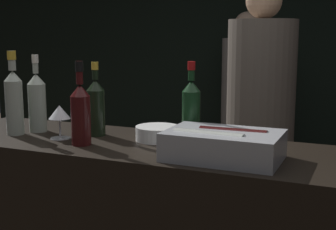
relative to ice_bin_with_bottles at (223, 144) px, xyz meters
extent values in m
cube|color=black|center=(-0.27, 2.62, 0.25)|extent=(6.40, 0.06, 2.80)
cube|color=#9EA0A5|center=(0.00, 0.00, 0.00)|extent=(0.40, 0.26, 0.10)
cylinder|color=#B2B7AD|center=(-0.04, -0.04, 0.02)|extent=(0.26, 0.08, 0.06)
cylinder|color=#380F0F|center=(0.02, 0.04, 0.02)|extent=(0.25, 0.07, 0.06)
cylinder|color=white|center=(-0.34, 0.19, -0.02)|extent=(0.19, 0.19, 0.06)
cylinder|color=gray|center=(-0.34, 0.19, 0.00)|extent=(0.15, 0.15, 0.01)
cylinder|color=silver|center=(-0.73, 0.05, -0.05)|extent=(0.08, 0.08, 0.00)
cylinder|color=silver|center=(-0.73, 0.05, -0.01)|extent=(0.01, 0.01, 0.08)
cone|color=silver|center=(-0.73, 0.05, 0.06)|extent=(0.09, 0.09, 0.06)
cylinder|color=silver|center=(-0.01, 0.30, -0.03)|extent=(0.08, 0.08, 0.05)
sphere|color=#F4C66B|center=(-0.01, 0.30, -0.03)|extent=(0.04, 0.04, 0.04)
cylinder|color=#9EA899|center=(-0.91, 0.13, 0.05)|extent=(0.08, 0.08, 0.22)
cone|color=#9EA899|center=(-0.91, 0.13, 0.19)|extent=(0.08, 0.08, 0.05)
cylinder|color=#9EA899|center=(-0.91, 0.13, 0.25)|extent=(0.03, 0.03, 0.08)
cylinder|color=white|center=(-0.91, 0.13, 0.28)|extent=(0.03, 0.03, 0.04)
cylinder|color=#9EA899|center=(-0.96, 0.04, 0.06)|extent=(0.08, 0.08, 0.24)
cone|color=#9EA899|center=(-0.96, 0.04, 0.21)|extent=(0.08, 0.08, 0.05)
cylinder|color=#9EA899|center=(-0.96, 0.04, 0.27)|extent=(0.03, 0.03, 0.08)
cylinder|color=gold|center=(-0.96, 0.04, 0.29)|extent=(0.04, 0.04, 0.04)
cylinder|color=#143319|center=(-0.19, 0.18, 0.05)|extent=(0.07, 0.07, 0.21)
cone|color=#143319|center=(-0.19, 0.18, 0.18)|extent=(0.07, 0.07, 0.04)
cylinder|color=#143319|center=(-0.19, 0.18, 0.24)|extent=(0.03, 0.03, 0.08)
cylinder|color=maroon|center=(-0.19, 0.18, 0.26)|extent=(0.03, 0.03, 0.03)
cylinder|color=#380F0F|center=(-0.59, -0.01, 0.04)|extent=(0.08, 0.08, 0.20)
cone|color=#380F0F|center=(-0.59, -0.01, 0.17)|extent=(0.08, 0.08, 0.05)
cylinder|color=#380F0F|center=(-0.59, -0.01, 0.23)|extent=(0.03, 0.03, 0.09)
cylinder|color=black|center=(-0.59, -0.01, 0.26)|extent=(0.03, 0.03, 0.04)
cylinder|color=black|center=(-0.63, 0.17, 0.04)|extent=(0.08, 0.08, 0.20)
cone|color=black|center=(-0.63, 0.17, 0.17)|extent=(0.08, 0.08, 0.05)
cylinder|color=black|center=(-0.63, 0.17, 0.23)|extent=(0.03, 0.03, 0.08)
cylinder|color=gold|center=(-0.63, 0.17, 0.25)|extent=(0.03, 0.03, 0.03)
cube|color=black|center=(-0.47, 2.17, -0.76)|extent=(0.29, 0.22, 0.79)
cylinder|color=slate|center=(-0.47, 2.17, -0.01)|extent=(0.39, 0.39, 0.72)
sphere|color=beige|center=(-0.47, 2.17, 0.46)|extent=(0.21, 0.21, 0.21)
cube|color=black|center=(-0.14, 1.23, -0.73)|extent=(0.31, 0.22, 0.85)
cylinder|color=#60564C|center=(-0.14, 1.23, 0.09)|extent=(0.41, 0.41, 0.77)
sphere|color=tan|center=(-0.14, 1.23, 0.58)|extent=(0.21, 0.21, 0.21)
camera|label=1|loc=(0.46, -1.55, 0.38)|focal=50.00mm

